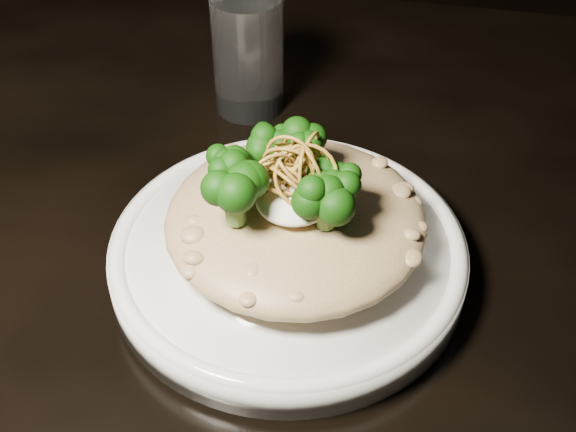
{
  "coord_description": "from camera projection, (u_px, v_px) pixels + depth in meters",
  "views": [
    {
      "loc": [
        0.08,
        -0.44,
        1.18
      ],
      "look_at": [
        0.0,
        -0.04,
        0.81
      ],
      "focal_mm": 50.0,
      "sensor_mm": 36.0,
      "label": 1
    }
  ],
  "objects": [
    {
      "name": "broccoli",
      "position": [
        281.0,
        173.0,
        0.54
      ],
      "size": [
        0.12,
        0.12,
        0.04
      ],
      "primitive_type": null,
      "color": "black",
      "rests_on": "risotto"
    },
    {
      "name": "plate",
      "position": [
        288.0,
        258.0,
        0.59
      ],
      "size": [
        0.26,
        0.26,
        0.03
      ],
      "primitive_type": "cylinder",
      "color": "white",
      "rests_on": "table"
    },
    {
      "name": "cheese",
      "position": [
        294.0,
        200.0,
        0.54
      ],
      "size": [
        0.05,
        0.05,
        0.01
      ],
      "primitive_type": "ellipsoid",
      "color": "white",
      "rests_on": "risotto"
    },
    {
      "name": "shallots",
      "position": [
        290.0,
        165.0,
        0.53
      ],
      "size": [
        0.05,
        0.05,
        0.03
      ],
      "primitive_type": null,
      "color": "brown",
      "rests_on": "cheese"
    },
    {
      "name": "risotto",
      "position": [
        296.0,
        220.0,
        0.57
      ],
      "size": [
        0.19,
        0.19,
        0.04
      ],
      "primitive_type": "ellipsoid",
      "color": "brown",
      "rests_on": "plate"
    },
    {
      "name": "drinking_glass",
      "position": [
        248.0,
        54.0,
        0.72
      ],
      "size": [
        0.07,
        0.07,
        0.11
      ],
      "primitive_type": "cylinder",
      "rotation": [
        0.0,
        0.0,
        0.17
      ],
      "color": "white",
      "rests_on": "table"
    },
    {
      "name": "table",
      "position": [
        294.0,
        305.0,
        0.68
      ],
      "size": [
        1.1,
        0.8,
        0.75
      ],
      "color": "black",
      "rests_on": "ground"
    }
  ]
}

